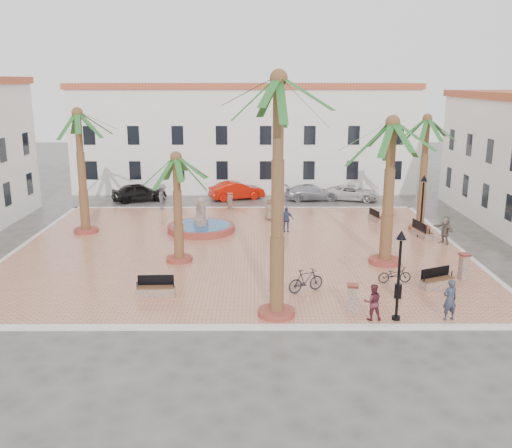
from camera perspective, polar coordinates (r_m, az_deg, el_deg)
The scene contains 35 objects.
ground at distance 33.73m, azimuth -1.70°, elevation -2.64°, with size 120.00×120.00×0.00m, color #56544F.
plaza at distance 33.71m, azimuth -1.70°, elevation -2.51°, with size 26.00×22.00×0.15m, color tan.
kerb_n at distance 44.35m, azimuth -1.34°, elevation 1.59°, with size 26.30×0.30×0.16m, color silver.
kerb_s at distance 23.39m, azimuth -2.40°, elevation -10.29°, with size 26.30×0.30×0.16m, color silver.
kerb_e at distance 35.80m, azimuth 19.60°, elevation -2.34°, with size 0.30×22.30×0.16m, color silver.
kerb_w at distance 36.45m, azimuth -22.61°, elevation -2.33°, with size 0.30×22.30×0.16m, color silver.
building_north at distance 52.51m, azimuth -1.18°, elevation 8.74°, with size 30.40×7.40×9.50m.
fountain at distance 37.44m, azimuth -5.49°, elevation -0.26°, with size 4.40×4.40×2.27m.
palm_nw at distance 37.65m, azimuth -17.35°, elevation 9.28°, with size 5.11×5.11×8.01m.
palm_sw at distance 30.45m, azimuth -7.96°, elevation 5.25°, with size 4.67×4.67×6.01m.
palm_s at distance 22.41m, azimuth 2.26°, elevation 11.92°, with size 5.13×5.13×10.04m.
palm_e at distance 30.36m, azimuth 13.42°, elevation 8.15°, with size 5.59×5.59×7.91m.
palm_ne at distance 38.22m, azimuth 16.69°, elevation 8.89°, with size 4.62×4.62×7.57m.
bench_s at distance 26.71m, azimuth -10.00°, elevation -6.53°, with size 1.78×0.60×0.93m.
bench_se at distance 28.65m, azimuth 17.69°, elevation -5.56°, with size 1.85×1.24×0.94m.
bench_e at distance 37.35m, azimuth 16.25°, elevation -0.84°, with size 0.94×2.02×1.02m.
bench_ne at distance 40.74m, azimuth 11.95°, elevation 0.59°, with size 0.88×1.71×0.86m.
lamppost_s at distance 23.71m, azimuth 14.18°, elevation -3.48°, with size 0.42×0.42×3.83m.
lamppost_e at distance 36.78m, azimuth 16.34°, elevation 2.77°, with size 0.43×0.43×3.97m.
bollard_se at distance 24.56m, azimuth 9.61°, elevation -7.36°, with size 0.53×0.53×1.31m.
bollard_n at distance 43.64m, azimuth -2.62°, elevation 2.33°, with size 0.51×0.51×1.24m.
bollard_e at distance 29.98m, azimuth 20.07°, elevation -4.00°, with size 0.58×0.58×1.36m.
litter_bin at distance 26.83m, azimuth 14.02°, elevation -6.52°, with size 0.33×0.33×0.65m, color black.
cyclist_a at distance 24.89m, azimuth 18.81°, elevation -7.17°, with size 0.64×0.42×1.76m, color #2E3243.
bicycle_a at distance 28.67m, azimuth 13.69°, elevation -4.93°, with size 0.56×1.61×0.85m, color black.
cyclist_b at distance 24.09m, azimuth 11.59°, elevation -7.64°, with size 0.76×0.59×1.56m, color #59222A.
bicycle_b at distance 26.78m, azimuth 5.01°, elevation -5.65°, with size 0.52×1.84×1.11m, color black.
pedestrian_fountain_a at distance 40.11m, azimuth 1.34°, elevation 1.52°, with size 0.79×0.51×1.62m, color #776249.
pedestrian_fountain_b at distance 37.10m, azimuth 3.02°, elevation 0.47°, with size 0.96×0.40×1.64m, color navy.
pedestrian_north at distance 44.10m, azimuth -9.34°, elevation 2.71°, with size 1.25×0.72×1.94m, color #4F5055.
pedestrian_east at distance 36.15m, azimuth 18.38°, elevation -0.53°, with size 1.62×0.52×1.75m, color #6D6158.
car_black at distance 48.10m, azimuth -11.59°, elevation 3.13°, with size 1.80×4.47×1.52m, color black.
car_red at distance 47.92m, azimuth -1.94°, elevation 3.36°, with size 1.59×4.56×1.50m, color #B31205.
car_silver at distance 47.91m, azimuth 5.58°, elevation 3.17°, with size 1.82×4.49×1.30m, color #A2A1A9.
car_white at distance 48.32m, azimuth 9.62°, elevation 3.09°, with size 2.04×4.43×1.23m, color silver.
Camera 1 is at (0.90, -32.27, 9.78)m, focal length 40.00 mm.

